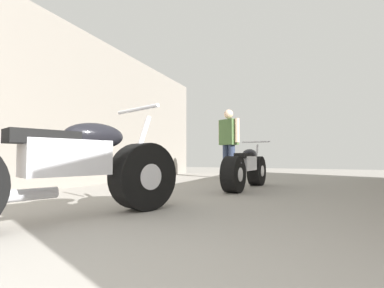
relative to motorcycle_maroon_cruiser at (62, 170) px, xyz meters
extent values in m
plane|color=gray|center=(0.90, 2.42, -0.42)|extent=(19.12, 19.12, 0.00)
cube|color=gray|center=(-2.01, 2.42, 1.01)|extent=(0.08, 8.76, 2.87)
cylinder|color=black|center=(0.28, 0.76, -0.09)|extent=(0.47, 0.72, 0.67)
cylinder|color=silver|center=(0.28, 0.76, -0.09)|extent=(0.33, 0.33, 0.26)
cube|color=silver|center=(0.02, 0.04, 0.10)|extent=(0.47, 0.72, 0.30)
ellipsoid|color=black|center=(0.10, 0.26, 0.29)|extent=(0.45, 0.61, 0.23)
cube|color=black|center=(-0.05, -0.14, 0.26)|extent=(0.39, 0.56, 0.11)
cylinder|color=silver|center=(0.27, 0.72, 0.23)|extent=(0.14, 0.27, 0.61)
cylinder|color=silver|center=(0.25, 0.68, 0.59)|extent=(0.63, 0.26, 0.04)
cylinder|color=silver|center=(-0.23, -0.21, -0.19)|extent=(0.29, 0.58, 0.09)
cylinder|color=black|center=(0.90, 3.66, -0.15)|extent=(0.27, 0.56, 0.54)
cylinder|color=silver|center=(0.90, 3.66, -0.15)|extent=(0.25, 0.23, 0.21)
cylinder|color=black|center=(0.78, 2.44, -0.15)|extent=(0.27, 0.56, 0.54)
cylinder|color=silver|center=(0.78, 2.44, -0.15)|extent=(0.25, 0.23, 0.21)
cube|color=silver|center=(0.84, 3.05, 0.00)|extent=(0.26, 0.56, 0.24)
ellipsoid|color=black|center=(0.86, 3.24, 0.15)|extent=(0.27, 0.46, 0.19)
cube|color=black|center=(0.82, 2.90, 0.13)|extent=(0.23, 0.43, 0.09)
ellipsoid|color=black|center=(0.78, 2.48, 0.02)|extent=(0.26, 0.40, 0.20)
cylinder|color=silver|center=(0.90, 3.63, 0.10)|extent=(0.06, 0.22, 0.49)
cylinder|color=silver|center=(0.90, 3.60, 0.39)|extent=(0.53, 0.09, 0.03)
cylinder|color=silver|center=(0.69, 2.81, -0.23)|extent=(0.12, 0.47, 0.08)
cylinder|color=#2D3851|center=(0.04, 5.08, -0.01)|extent=(0.22, 0.22, 0.83)
cylinder|color=#2D3851|center=(-0.14, 5.18, -0.01)|extent=(0.22, 0.22, 0.83)
cube|color=#476638|center=(-0.05, 5.13, 0.73)|extent=(0.52, 0.44, 0.64)
cylinder|color=beige|center=(0.20, 4.99, 0.76)|extent=(0.15, 0.15, 0.59)
cylinder|color=beige|center=(-0.30, 5.27, 0.76)|extent=(0.15, 0.15, 0.59)
sphere|color=beige|center=(-0.05, 5.13, 1.19)|extent=(0.23, 0.23, 0.23)
camera|label=1|loc=(1.86, -1.67, 0.11)|focal=26.17mm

